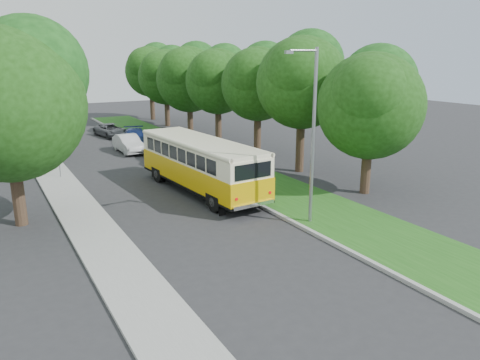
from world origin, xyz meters
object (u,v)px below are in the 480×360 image
lamppost_far (42,108)px  car_grey (111,130)px  car_blue (135,138)px  lamppost_near (312,132)px  car_silver (161,150)px  car_white (128,144)px  vintage_bus (201,166)px

lamppost_far → car_grey: 12.87m
lamppost_far → car_blue: size_ratio=1.50×
car_grey → lamppost_near: bearing=-96.5°
car_silver → car_white: (-1.29, 3.94, -0.02)m
car_silver → car_grey: bearing=105.7°
lamppost_far → car_silver: 8.64m
car_blue → car_grey: bearing=110.0°
lamppost_far → car_silver: bearing=-14.6°
vintage_bus → car_white: vintage_bus is taller
lamppost_far → car_grey: bearing=54.9°
car_grey → vintage_bus: bearing=-101.0°
car_white → car_blue: car_blue is taller
car_white → car_grey: (0.71, 8.20, -0.10)m
lamppost_near → car_white: 20.91m
vintage_bus → car_blue: size_ratio=2.10×
vintage_bus → car_silver: bearing=79.9°
vintage_bus → car_grey: 21.45m
car_silver → car_grey: (-0.58, 12.14, -0.12)m
lamppost_far → vintage_bus: bearing=-59.2°
vintage_bus → car_silver: (0.96, 9.29, -0.83)m
vintage_bus → car_blue: (0.96, 15.62, -0.83)m
car_white → car_blue: (1.29, 2.39, 0.01)m
lamppost_near → car_white: (-2.49, 20.44, -3.65)m
lamppost_near → car_blue: bearing=93.0°
lamppost_far → lamppost_near: bearing=-64.3°
car_silver → car_blue: bearing=103.0°
car_silver → car_grey: 12.16m
lamppost_far → car_blue: lamppost_far is taller
lamppost_near → car_blue: 23.15m
car_white → car_blue: size_ratio=0.87×
car_white → car_grey: car_white is taller
lamppost_near → lamppost_far: (-8.91, 18.50, -0.25)m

